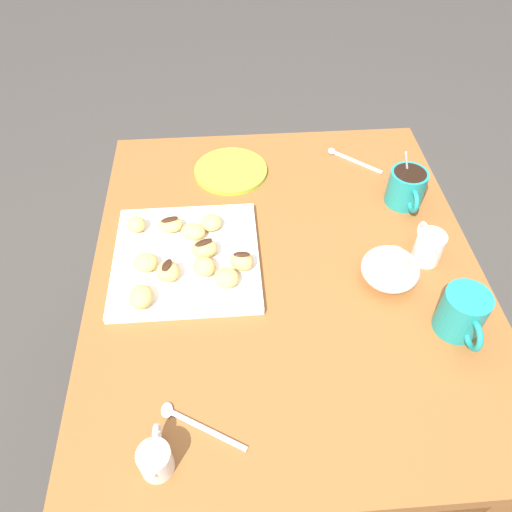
{
  "coord_description": "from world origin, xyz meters",
  "views": [
    {
      "loc": [
        0.67,
        -0.11,
        1.49
      ],
      "look_at": [
        -0.01,
        -0.06,
        0.73
      ],
      "focal_mm": 34.06,
      "sensor_mm": 36.0,
      "label": 1
    }
  ],
  "objects_px": {
    "beignet_0": "(226,278)",
    "beignet_6": "(171,225)",
    "coffee_mug_teal_right": "(463,312)",
    "chocolate_sauce_pitcher": "(155,459)",
    "beignet_3": "(204,249)",
    "beignet_4": "(168,272)",
    "beignet_10": "(242,261)",
    "coffee_mug_teal_left": "(407,187)",
    "cream_pitcher_white": "(429,246)",
    "beignet_1": "(193,231)",
    "saucer_lime_left": "(231,171)",
    "dining_table": "(283,301)",
    "ice_cream_bowl": "(391,267)",
    "beignet_9": "(136,224)",
    "beignet_7": "(211,222)",
    "pastry_plate_square": "(187,258)",
    "beignet_5": "(204,266)",
    "beignet_2": "(146,261)"
  },
  "relations": [
    {
      "from": "beignet_4",
      "to": "beignet_2",
      "type": "bearing_deg",
      "value": -125.39
    },
    {
      "from": "dining_table",
      "to": "beignet_4",
      "type": "relative_size",
      "value": 20.35
    },
    {
      "from": "dining_table",
      "to": "beignet_3",
      "type": "xyz_separation_m",
      "value": [
        -0.03,
        -0.17,
        0.16
      ]
    },
    {
      "from": "beignet_3",
      "to": "beignet_5",
      "type": "bearing_deg",
      "value": -0.43
    },
    {
      "from": "coffee_mug_teal_left",
      "to": "chocolate_sauce_pitcher",
      "type": "xyz_separation_m",
      "value": [
        0.58,
        -0.55,
        -0.02
      ]
    },
    {
      "from": "beignet_0",
      "to": "beignet_4",
      "type": "xyz_separation_m",
      "value": [
        -0.02,
        -0.12,
        0.0
      ]
    },
    {
      "from": "beignet_9",
      "to": "dining_table",
      "type": "bearing_deg",
      "value": 70.69
    },
    {
      "from": "beignet_0",
      "to": "beignet_7",
      "type": "height_order",
      "value": "beignet_0"
    },
    {
      "from": "chocolate_sauce_pitcher",
      "to": "beignet_1",
      "type": "xyz_separation_m",
      "value": [
        -0.48,
        0.05,
        -0.0
      ]
    },
    {
      "from": "saucer_lime_left",
      "to": "beignet_7",
      "type": "height_order",
      "value": "beignet_7"
    },
    {
      "from": "chocolate_sauce_pitcher",
      "to": "beignet_0",
      "type": "xyz_separation_m",
      "value": [
        -0.35,
        0.12,
        -0.0
      ]
    },
    {
      "from": "coffee_mug_teal_right",
      "to": "beignet_3",
      "type": "relative_size",
      "value": 2.23
    },
    {
      "from": "beignet_5",
      "to": "beignet_7",
      "type": "bearing_deg",
      "value": 173.33
    },
    {
      "from": "beignet_6",
      "to": "beignet_9",
      "type": "xyz_separation_m",
      "value": [
        -0.0,
        -0.08,
        0.0
      ]
    },
    {
      "from": "beignet_0",
      "to": "beignet_6",
      "type": "bearing_deg",
      "value": -143.88
    },
    {
      "from": "ice_cream_bowl",
      "to": "chocolate_sauce_pitcher",
      "type": "xyz_separation_m",
      "value": [
        0.34,
        -0.45,
        -0.01
      ]
    },
    {
      "from": "cream_pitcher_white",
      "to": "beignet_6",
      "type": "distance_m",
      "value": 0.56
    },
    {
      "from": "beignet_4",
      "to": "beignet_10",
      "type": "relative_size",
      "value": 0.98
    },
    {
      "from": "beignet_2",
      "to": "beignet_9",
      "type": "height_order",
      "value": "beignet_9"
    },
    {
      "from": "beignet_7",
      "to": "beignet_9",
      "type": "xyz_separation_m",
      "value": [
        -0.0,
        -0.17,
        0.0
      ]
    },
    {
      "from": "pastry_plate_square",
      "to": "saucer_lime_left",
      "type": "distance_m",
      "value": 0.31
    },
    {
      "from": "saucer_lime_left",
      "to": "beignet_4",
      "type": "relative_size",
      "value": 3.88
    },
    {
      "from": "coffee_mug_teal_right",
      "to": "beignet_2",
      "type": "xyz_separation_m",
      "value": [
        -0.19,
        -0.59,
        -0.02
      ]
    },
    {
      "from": "cream_pitcher_white",
      "to": "beignet_4",
      "type": "relative_size",
      "value": 2.18
    },
    {
      "from": "beignet_1",
      "to": "saucer_lime_left",
      "type": "bearing_deg",
      "value": 159.35
    },
    {
      "from": "beignet_0",
      "to": "coffee_mug_teal_left",
      "type": "bearing_deg",
      "value": 118.23
    },
    {
      "from": "beignet_0",
      "to": "beignet_3",
      "type": "distance_m",
      "value": 0.09
    },
    {
      "from": "cream_pitcher_white",
      "to": "beignet_10",
      "type": "relative_size",
      "value": 2.15
    },
    {
      "from": "ice_cream_bowl",
      "to": "beignet_9",
      "type": "relative_size",
      "value": 2.78
    },
    {
      "from": "beignet_0",
      "to": "beignet_2",
      "type": "bearing_deg",
      "value": -108.64
    },
    {
      "from": "beignet_2",
      "to": "chocolate_sauce_pitcher",
      "type": "bearing_deg",
      "value": 6.45
    },
    {
      "from": "coffee_mug_teal_left",
      "to": "beignet_9",
      "type": "distance_m",
      "value": 0.63
    },
    {
      "from": "ice_cream_bowl",
      "to": "beignet_1",
      "type": "distance_m",
      "value": 0.42
    },
    {
      "from": "saucer_lime_left",
      "to": "beignet_0",
      "type": "height_order",
      "value": "beignet_0"
    },
    {
      "from": "beignet_1",
      "to": "beignet_6",
      "type": "bearing_deg",
      "value": -116.64
    },
    {
      "from": "chocolate_sauce_pitcher",
      "to": "beignet_0",
      "type": "relative_size",
      "value": 1.79
    },
    {
      "from": "pastry_plate_square",
      "to": "saucer_lime_left",
      "type": "xyz_separation_m",
      "value": [
        -0.3,
        0.11,
        -0.0
      ]
    },
    {
      "from": "coffee_mug_teal_left",
      "to": "ice_cream_bowl",
      "type": "height_order",
      "value": "coffee_mug_teal_left"
    },
    {
      "from": "coffee_mug_teal_left",
      "to": "cream_pitcher_white",
      "type": "relative_size",
      "value": 1.27
    },
    {
      "from": "coffee_mug_teal_right",
      "to": "chocolate_sauce_pitcher",
      "type": "height_order",
      "value": "coffee_mug_teal_right"
    },
    {
      "from": "beignet_9",
      "to": "cream_pitcher_white",
      "type": "bearing_deg",
      "value": 79.3
    },
    {
      "from": "saucer_lime_left",
      "to": "beignet_10",
      "type": "distance_m",
      "value": 0.34
    },
    {
      "from": "beignet_2",
      "to": "beignet_9",
      "type": "distance_m",
      "value": 0.11
    },
    {
      "from": "beignet_3",
      "to": "beignet_7",
      "type": "distance_m",
      "value": 0.08
    },
    {
      "from": "ice_cream_bowl",
      "to": "beignet_6",
      "type": "relative_size",
      "value": 2.13
    },
    {
      "from": "beignet_9",
      "to": "beignet_0",
      "type": "bearing_deg",
      "value": 49.49
    },
    {
      "from": "coffee_mug_teal_right",
      "to": "chocolate_sauce_pitcher",
      "type": "distance_m",
      "value": 0.59
    },
    {
      "from": "coffee_mug_teal_left",
      "to": "beignet_3",
      "type": "xyz_separation_m",
      "value": [
        0.15,
        -0.47,
        -0.01
      ]
    },
    {
      "from": "beignet_0",
      "to": "beignet_1",
      "type": "relative_size",
      "value": 0.95
    },
    {
      "from": "pastry_plate_square",
      "to": "beignet_0",
      "type": "height_order",
      "value": "beignet_0"
    }
  ]
}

